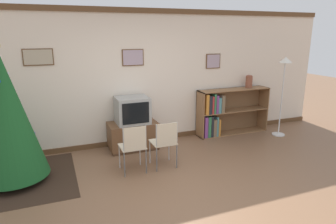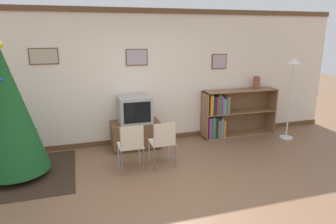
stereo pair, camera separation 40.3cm
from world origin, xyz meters
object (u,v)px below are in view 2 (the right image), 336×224
standing_lamp (292,77)px  vase (256,82)px  bookshelf (226,114)px  tv_console (136,135)px  christmas_tree (9,112)px  folding_chair_left (131,145)px  folding_chair_right (163,141)px  television (135,109)px

standing_lamp → vase: bearing=131.1°
bookshelf → tv_console: bearing=-177.0°
christmas_tree → folding_chair_left: bearing=-12.4°
vase → standing_lamp: standing_lamp is taller
christmas_tree → standing_lamp: christmas_tree is taller
christmas_tree → folding_chair_right: 2.44m
folding_chair_left → folding_chair_right: bearing=0.0°
television → standing_lamp: size_ratio=0.36×
folding_chair_right → tv_console: bearing=104.4°
folding_chair_left → folding_chair_right: (0.54, 0.00, 0.00)m
folding_chair_left → folding_chair_right: size_ratio=1.00×
bookshelf → folding_chair_left: bearing=-153.5°
television → folding_chair_right: bearing=-75.5°
christmas_tree → bookshelf: (4.12, 0.77, -0.56)m
folding_chair_right → vase: 2.86m
tv_console → bookshelf: (2.06, 0.11, 0.23)m
tv_console → vase: 2.92m
television → standing_lamp: 3.33m
vase → standing_lamp: 0.75m
television → folding_chair_right: 1.13m
television → folding_chair_right: television is taller
folding_chair_right → vase: size_ratio=2.90×
bookshelf → vase: 0.98m
tv_console → folding_chair_right: folding_chair_right is taller
television → vase: bearing=2.9°
christmas_tree → television: christmas_tree is taller
christmas_tree → folding_chair_left: christmas_tree is taller
christmas_tree → television: size_ratio=3.38×
folding_chair_left → bookshelf: size_ratio=0.48×
folding_chair_right → christmas_tree: bearing=170.4°
folding_chair_left → christmas_tree: bearing=167.6°
folding_chair_right → standing_lamp: (2.99, 0.63, 0.86)m
tv_console → vase: (2.78, 0.14, 0.90)m
folding_chair_left → standing_lamp: bearing=10.2°
tv_console → standing_lamp: (3.26, -0.42, 1.07)m
television → vase: 2.81m
folding_chair_left → vase: 3.34m
christmas_tree → folding_chair_right: (2.34, -0.39, -0.59)m
christmas_tree → folding_chair_left: (1.80, -0.39, -0.59)m
television → vase: size_ratio=2.22×
folding_chair_left → folding_chair_right: same height
standing_lamp → bookshelf: bearing=156.4°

